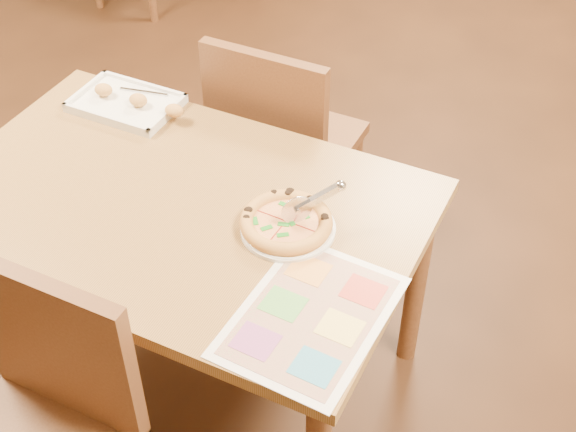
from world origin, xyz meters
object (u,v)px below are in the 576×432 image
at_px(chair_far, 278,131).
at_px(pizza_cutter, 311,202).
at_px(plate, 288,229).
at_px(appetizer_tray, 129,104).
at_px(chair_near, 42,407).
at_px(menu, 311,316).
at_px(dining_table, 179,226).
at_px(pizza, 286,222).

height_order(chair_far, pizza_cutter, chair_far).
relative_size(plate, appetizer_tray, 0.67).
distance_m(chair_near, menu, 0.65).
relative_size(chair_near, plate, 1.92).
height_order(dining_table, chair_far, chair_far).
height_order(plate, pizza, pizza).
relative_size(pizza_cutter, appetizer_tray, 0.35).
distance_m(dining_table, plate, 0.33).
bearing_deg(pizza, menu, -52.70).
xyz_separation_m(dining_table, chair_near, (0.00, -0.60, -0.07)).
relative_size(chair_far, menu, 1.07).
bearing_deg(dining_table, chair_near, -90.00).
xyz_separation_m(pizza_cutter, appetizer_tray, (-0.73, 0.25, -0.07)).
bearing_deg(appetizer_tray, chair_near, -68.15).
relative_size(chair_far, pizza, 1.97).
bearing_deg(chair_near, menu, 38.88).
xyz_separation_m(appetizer_tray, menu, (0.86, -0.52, -0.01)).
relative_size(chair_far, pizza_cutter, 3.70).
height_order(chair_near, pizza, chair_near).
relative_size(dining_table, pizza_cutter, 10.24).
relative_size(chair_near, pizza, 1.97).
relative_size(chair_far, appetizer_tray, 1.29).
distance_m(chair_near, pizza, 0.73).
bearing_deg(menu, appetizer_tray, 148.81).
distance_m(chair_near, chair_far, 1.20).
bearing_deg(menu, dining_table, 157.45).
xyz_separation_m(chair_far, pizza_cutter, (0.36, -0.53, 0.24)).
height_order(dining_table, pizza_cutter, pizza_cutter).
bearing_deg(chair_far, pizza_cutter, 124.38).
bearing_deg(pizza, pizza_cutter, 34.88).
xyz_separation_m(chair_far, appetizer_tray, (-0.37, -0.29, 0.17)).
bearing_deg(appetizer_tray, menu, -31.19).
bearing_deg(pizza_cutter, appetizer_tray, 113.91).
height_order(pizza, appetizer_tray, appetizer_tray).
distance_m(chair_near, appetizer_tray, 1.00).
bearing_deg(pizza, dining_table, -173.69).
xyz_separation_m(pizza, menu, (0.18, -0.24, -0.02)).
height_order(pizza, pizza_cutter, pizza_cutter).
relative_size(chair_near, menu, 1.07).
distance_m(plate, pizza, 0.02).
distance_m(dining_table, appetizer_tray, 0.50).
xyz_separation_m(plate, appetizer_tray, (-0.69, 0.28, 0.01)).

